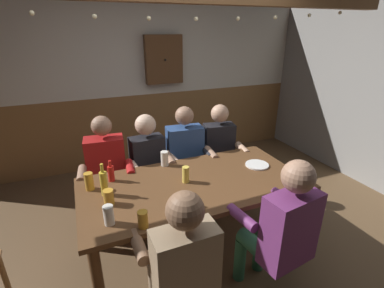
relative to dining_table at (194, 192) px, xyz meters
name	(u,v)px	position (x,y,z in m)	size (l,w,h in m)	color
ground_plane	(193,249)	(0.00, 0.02, -0.68)	(6.53, 6.53, 0.00)	brown
back_wall_upper	(132,50)	(0.00, 2.29, 1.07)	(5.44, 0.12, 1.30)	beige
back_wall_wainscot	(138,128)	(0.00, 2.29, -0.13)	(5.44, 0.12, 1.10)	brown
dining_table	(194,192)	(0.00, 0.00, 0.00)	(1.97, 0.99, 0.78)	brown
person_0	(107,170)	(-0.67, 0.73, 0.00)	(0.56, 0.55, 1.25)	#AD1919
person_1	(150,164)	(-0.22, 0.72, -0.01)	(0.53, 0.52, 1.21)	black
person_2	(187,156)	(0.21, 0.72, 0.01)	(0.57, 0.56, 1.25)	#2D4C84
person_3	(221,152)	(0.65, 0.71, -0.01)	(0.54, 0.56, 1.23)	black
person_4	(181,261)	(-0.40, -0.72, 0.00)	(0.54, 0.53, 1.22)	#997F60
person_5	(281,228)	(0.38, -0.72, 0.02)	(0.58, 0.55, 1.27)	#6B2D66
table_candle	(192,202)	(-0.16, -0.33, 0.14)	(0.04, 0.04, 0.08)	#F9E08C
plate_0	(257,165)	(0.71, 0.06, 0.10)	(0.23, 0.23, 0.01)	white
bottle_0	(111,173)	(-0.67, 0.31, 0.17)	(0.06, 0.06, 0.20)	red
bottle_1	(104,183)	(-0.75, 0.10, 0.21)	(0.06, 0.06, 0.28)	gold
pint_glass_0	(89,181)	(-0.86, 0.23, 0.17)	(0.07, 0.07, 0.15)	gold
pint_glass_1	(109,197)	(-0.74, -0.05, 0.16)	(0.08, 0.08, 0.13)	gold
pint_glass_2	(165,159)	(-0.14, 0.42, 0.17)	(0.08, 0.08, 0.15)	white
pint_glass_3	(143,219)	(-0.56, -0.42, 0.16)	(0.07, 0.07, 0.12)	gold
pint_glass_4	(109,215)	(-0.77, -0.30, 0.17)	(0.07, 0.07, 0.15)	white
pint_glass_5	(186,175)	(-0.07, 0.03, 0.17)	(0.06, 0.06, 0.15)	#E5C64C
wall_dart_cabinet	(164,60)	(0.43, 2.16, 0.93)	(0.56, 0.15, 0.70)	brown
string_lights	(173,14)	(0.00, 0.46, 1.47)	(3.85, 0.04, 0.12)	#F9EAB2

